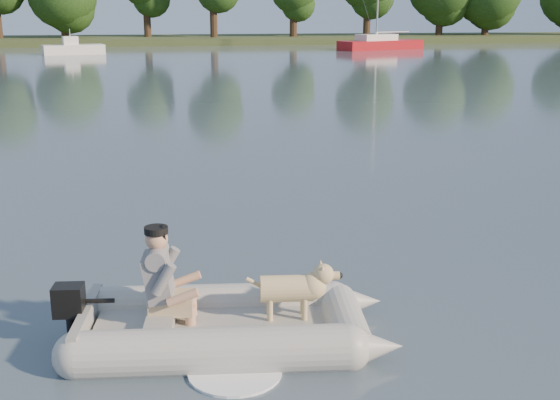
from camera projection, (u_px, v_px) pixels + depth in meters
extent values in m
plane|color=slate|center=(271.00, 312.00, 7.93)|extent=(160.00, 160.00, 0.00)
cube|color=#47512D|center=(174.00, 40.00, 66.85)|extent=(160.00, 12.00, 0.70)
cylinder|color=#332316|center=(65.00, 28.00, 64.34)|extent=(0.70, 0.70, 2.94)
cylinder|color=#332316|center=(147.00, 23.00, 66.00)|extent=(0.70, 0.70, 3.67)
cylinder|color=#332316|center=(214.00, 20.00, 65.16)|extent=(0.70, 0.70, 4.29)
cylinder|color=#332316|center=(293.00, 26.00, 66.75)|extent=(0.70, 0.70, 3.21)
cylinder|color=#332316|center=(367.00, 21.00, 68.39)|extent=(0.70, 0.70, 3.94)
cylinder|color=#332316|center=(439.00, 23.00, 69.89)|extent=(0.70, 0.70, 3.52)
cylinder|color=#332316|center=(485.00, 25.00, 70.45)|extent=(0.70, 0.70, 3.21)
cube|color=#A51219|center=(381.00, 46.00, 56.81)|extent=(7.51, 4.61, 0.90)
cube|color=white|center=(377.00, 38.00, 56.41)|extent=(3.53, 2.65, 0.54)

